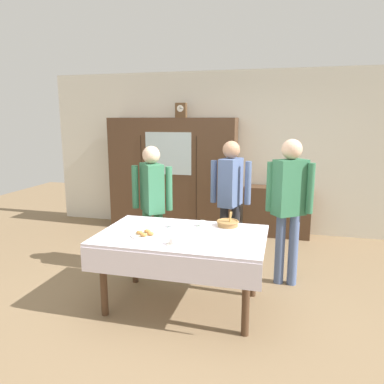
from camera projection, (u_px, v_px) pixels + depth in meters
ground_plane at (187, 296)px, 3.98m from camera, size 12.00×12.00×0.00m
back_wall at (227, 152)px, 6.23m from camera, size 6.40×0.10×2.70m
dining_table at (181, 245)px, 3.63m from camera, size 1.66×1.05×0.78m
wall_cabinet at (173, 175)px, 6.24m from camera, size 2.18×0.46×1.93m
mantel_clock at (181, 110)px, 5.99m from camera, size 0.18×0.11×0.24m
bookshelf_low at (276, 211)px, 5.97m from camera, size 1.07×0.35×0.82m
book_stack at (278, 185)px, 5.88m from camera, size 0.17×0.22×0.09m
tea_cup_mid_left at (202, 224)px, 3.87m from camera, size 0.13×0.13×0.06m
tea_cup_near_right at (173, 225)px, 3.84m from camera, size 0.13×0.13×0.06m
tea_cup_mid_right at (173, 242)px, 3.32m from camera, size 0.13×0.13×0.06m
bread_basket at (228, 223)px, 3.89m from camera, size 0.24×0.24×0.16m
pastry_plate at (145, 234)px, 3.57m from camera, size 0.28×0.28×0.05m
spoon_near_left at (229, 242)px, 3.37m from camera, size 0.12×0.02×0.01m
spoon_center at (201, 246)px, 3.26m from camera, size 0.12×0.02×0.01m
spoon_mid_right at (214, 239)px, 3.48m from camera, size 0.12×0.02×0.01m
person_behind_table_left at (230, 191)px, 4.63m from camera, size 0.52×0.40×1.64m
person_by_cabinet at (152, 197)px, 4.44m from camera, size 0.52×0.41×1.59m
person_beside_shelf at (289, 198)px, 4.08m from camera, size 0.52×0.38×1.70m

